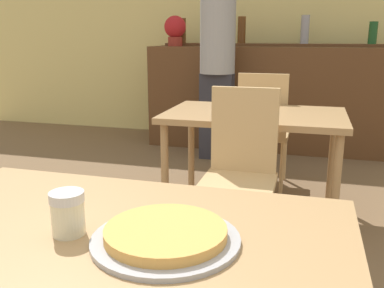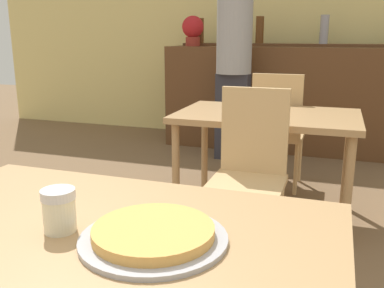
% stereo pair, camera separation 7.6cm
% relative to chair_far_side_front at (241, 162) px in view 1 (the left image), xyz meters
% --- Properties ---
extents(wall_back, '(8.00, 0.05, 2.80)m').
position_rel_chair_far_side_front_xyz_m(wall_back, '(-0.09, 2.93, 0.87)').
color(wall_back, '#EAD684').
rests_on(wall_back, ground_plane).
extents(dining_table_near, '(1.16, 0.86, 0.77)m').
position_rel_chair_far_side_front_xyz_m(dining_table_near, '(-0.09, -1.51, 0.16)').
color(dining_table_near, '#A87F51').
rests_on(dining_table_near, ground_plane).
extents(dining_table_far, '(1.18, 0.76, 0.72)m').
position_rel_chair_far_side_front_xyz_m(dining_table_far, '(-0.00, 0.54, 0.11)').
color(dining_table_far, '#A87F51').
rests_on(dining_table_far, ground_plane).
extents(bar_counter, '(2.60, 0.56, 1.10)m').
position_rel_chair_far_side_front_xyz_m(bar_counter, '(-0.09, 2.43, 0.02)').
color(bar_counter, brown).
rests_on(bar_counter, ground_plane).
extents(bar_back_shelf, '(2.39, 0.24, 0.32)m').
position_rel_chair_far_side_front_xyz_m(bar_back_shelf, '(-0.07, 2.57, 0.63)').
color(bar_back_shelf, brown).
rests_on(bar_back_shelf, bar_counter).
extents(chair_far_side_front, '(0.40, 0.40, 0.94)m').
position_rel_chair_far_side_front_xyz_m(chair_far_side_front, '(0.00, 0.00, 0.00)').
color(chair_far_side_front, tan).
rests_on(chair_far_side_front, ground_plane).
extents(chair_far_side_back, '(0.40, 0.40, 0.94)m').
position_rel_chair_far_side_front_xyz_m(chair_far_side_back, '(0.00, 1.09, 0.00)').
color(chair_far_side_back, tan).
rests_on(chair_far_side_back, ground_plane).
extents(pizza_tray, '(0.34, 0.34, 0.04)m').
position_rel_chair_far_side_front_xyz_m(pizza_tray, '(0.06, -1.46, 0.26)').
color(pizza_tray, '#A3A3A8').
rests_on(pizza_tray, dining_table_near).
extents(cheese_shaker, '(0.08, 0.08, 0.10)m').
position_rel_chair_far_side_front_xyz_m(cheese_shaker, '(-0.17, -1.48, 0.30)').
color(cheese_shaker, beige).
rests_on(cheese_shaker, dining_table_near).
extents(person_standing, '(0.34, 0.34, 1.80)m').
position_rel_chair_far_side_front_xyz_m(person_standing, '(-0.54, 1.85, 0.45)').
color(person_standing, '#2D2D38').
rests_on(person_standing, ground_plane).
extents(potted_plant, '(0.24, 0.24, 0.33)m').
position_rel_chair_far_side_front_xyz_m(potted_plant, '(-1.14, 2.38, 0.75)').
color(potted_plant, maroon).
rests_on(potted_plant, bar_counter).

